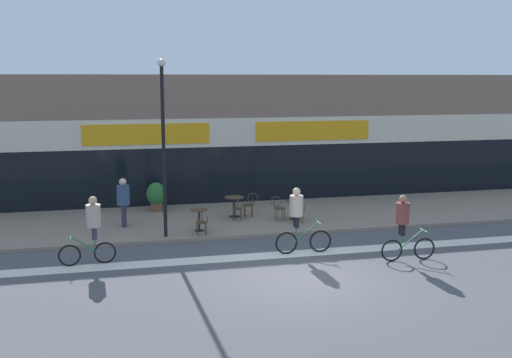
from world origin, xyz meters
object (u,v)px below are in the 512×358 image
bistro_table_0 (199,216)px  lamp_post (163,137)px  bistro_table_2 (294,206)px  cafe_chair_1_near (237,207)px  cafe_chair_0_near (202,220)px  cafe_chair_1_side (250,203)px  cafe_chair_2_near (299,209)px  cyclist_2 (404,224)px  cyclist_1 (299,217)px  bistro_table_1 (234,203)px  cafe_chair_2_side (278,206)px  pedestrian_near_end (123,198)px  planter_pot (156,196)px  cyclist_0 (92,225)px

bistro_table_0 → lamp_post: bearing=-158.8°
bistro_table_2 → cafe_chair_1_near: bearing=173.3°
cafe_chair_0_near → cafe_chair_1_side: bearing=-42.6°
bistro_table_2 → cafe_chair_2_near: (-0.00, -0.63, 0.02)m
cyclist_2 → cyclist_1: bearing=155.3°
bistro_table_1 → cafe_chair_2_near: size_ratio=0.86×
cafe_chair_2_side → lamp_post: bearing=-166.2°
cafe_chair_0_near → cyclist_1: 3.61m
pedestrian_near_end → cafe_chair_1_side: bearing=16.9°
cafe_chair_1_near → cafe_chair_2_near: 2.30m
bistro_table_0 → cafe_chair_1_near: cafe_chair_1_near is taller
lamp_post → bistro_table_2: bearing=16.1°
cyclist_1 → cyclist_2: bearing=-24.8°
planter_pot → lamp_post: lamp_post is taller
cafe_chair_0_near → cafe_chair_1_side: (2.23, 2.45, 0.00)m
bistro_table_2 → cafe_chair_0_near: 4.05m
cafe_chair_2_near → cyclist_1: (-1.06, -3.34, 0.53)m
bistro_table_0 → cafe_chair_2_side: size_ratio=0.84×
cafe_chair_1_near → planter_pot: size_ratio=0.79×
planter_pot → cafe_chair_2_near: bearing=-33.5°
bistro_table_0 → cafe_chair_2_near: (3.72, 0.33, -0.01)m
planter_pot → lamp_post: 4.91m
cafe_chair_1_side → lamp_post: 5.00m
bistro_table_1 → planter_pot: size_ratio=0.68×
cafe_chair_1_side → pedestrian_near_end: pedestrian_near_end is taller
cafe_chair_2_side → bistro_table_1: bearing=145.0°
bistro_table_0 → pedestrian_near_end: pedestrian_near_end is taller
cafe_chair_2_near → lamp_post: bearing=100.6°
cafe_chair_1_side → cafe_chair_2_near: 2.11m
cafe_chair_2_side → cyclist_0: cyclist_0 is taller
pedestrian_near_end → cyclist_1: bearing=-29.3°
bistro_table_2 → cyclist_1: (-1.06, -3.96, 0.55)m
cyclist_2 → pedestrian_near_end: bearing=147.1°
bistro_table_2 → cyclist_1: cyclist_1 is taller
cafe_chair_2_side → cyclist_0: (-6.58, -3.64, 0.55)m
cafe_chair_0_near → cyclist_2: size_ratio=0.45×
bistro_table_2 → cyclist_1: bearing=-104.9°
cyclist_1 → pedestrian_near_end: size_ratio=1.18×
cafe_chair_1_near → cafe_chair_2_side: size_ratio=1.00×
cafe_chair_1_side → cafe_chair_0_near: bearing=52.8°
bistro_table_2 → cafe_chair_1_side: (-1.49, 0.87, 0.02)m
cafe_chair_2_near → cyclist_2: 5.11m
lamp_post → cyclist_0: (-2.28, -2.22, -2.29)m
planter_pot → cyclist_2: bearing=-50.2°
bistro_table_0 → cafe_chair_2_side: (3.10, 0.95, -0.01)m
bistro_table_1 → cyclist_1: bearing=-77.6°
bistro_table_0 → bistro_table_1: 2.44m
lamp_post → cafe_chair_1_side: bearing=33.8°
cafe_chair_1_near → cyclist_1: (1.07, -4.21, 0.53)m
cafe_chair_0_near → planter_pot: bearing=15.9°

